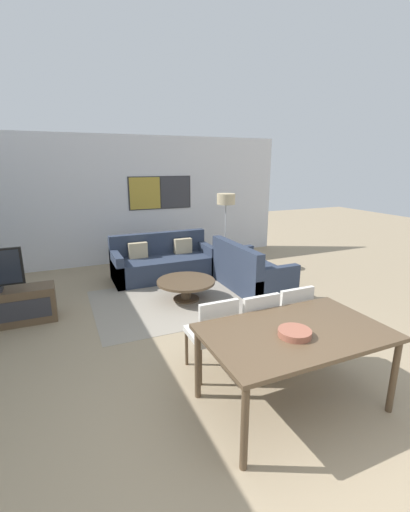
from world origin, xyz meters
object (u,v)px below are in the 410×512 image
at_px(dining_chair_left, 213,331).
at_px(dining_chair_centre, 254,324).
at_px(floor_lamp, 226,204).
at_px(sofa_main, 163,263).
at_px(coffee_table, 186,285).
at_px(sofa_side, 248,274).
at_px(dining_table, 295,338).
at_px(fruit_bowl, 295,332).
at_px(dining_chair_right, 288,316).

height_order(dining_chair_left, dining_chair_centre, same).
height_order(dining_chair_left, floor_lamp, floor_lamp).
bearing_deg(sofa_main, coffee_table, -90.00).
xyz_separation_m(sofa_side, dining_table, (-1.21, -2.84, 0.41)).
bearing_deg(dining_chair_centre, coffee_table, 90.30).
height_order(sofa_side, dining_chair_centre, dining_chair_centre).
relative_size(sofa_side, floor_lamp, 1.00).
bearing_deg(sofa_main, fruit_bowl, -90.86).
relative_size(dining_chair_right, floor_lamp, 0.56).
bearing_deg(dining_chair_left, floor_lamp, 61.33).
bearing_deg(dining_table, dining_chair_right, 56.55).
relative_size(dining_table, dining_chair_left, 1.87).
height_order(dining_chair_right, floor_lamp, floor_lamp).
bearing_deg(sofa_side, fruit_bowl, 156.30).
xyz_separation_m(coffee_table, floor_lamp, (1.41, 1.37, 1.12)).
relative_size(sofa_main, fruit_bowl, 6.81).
xyz_separation_m(dining_chair_left, fruit_bowl, (0.40, -0.81, 0.29)).
bearing_deg(dining_table, dining_chair_centre, 90.00).
height_order(sofa_side, dining_chair_left, dining_chair_left).
bearing_deg(floor_lamp, sofa_main, -178.48).
distance_m(coffee_table, dining_chair_left, 2.13).
relative_size(sofa_side, fruit_bowl, 5.52).
xyz_separation_m(dining_table, dining_chair_centre, (-0.00, 0.69, -0.18)).
relative_size(dining_chair_centre, fruit_bowl, 3.07).
bearing_deg(dining_chair_centre, dining_table, -90.00).
bearing_deg(dining_chair_centre, sofa_side, 60.69).
relative_size(sofa_main, coffee_table, 2.05).
xyz_separation_m(dining_table, dining_chair_left, (-0.47, 0.73, -0.18)).
xyz_separation_m(sofa_main, dining_chair_left, (-0.46, -3.39, 0.23)).
bearing_deg(dining_chair_left, dining_chair_centre, -4.46).
xyz_separation_m(sofa_main, sofa_side, (1.22, -1.28, -0.00)).
distance_m(sofa_side, dining_chair_centre, 2.47).
xyz_separation_m(sofa_side, coffee_table, (-1.22, -0.05, -0.02)).
bearing_deg(fruit_bowl, floor_lamp, 70.77).
relative_size(dining_table, floor_lamp, 1.04).
height_order(dining_table, dining_chair_right, dining_chair_right).
bearing_deg(coffee_table, dining_chair_left, -102.61).
bearing_deg(dining_chair_centre, sofa_main, 90.18).
distance_m(sofa_main, coffee_table, 1.33).
height_order(coffee_table, dining_table, dining_table).
bearing_deg(dining_chair_centre, fruit_bowl, -95.52).
bearing_deg(dining_chair_centre, dining_chair_left, 175.54).
distance_m(dining_chair_left, dining_chair_right, 0.95).
bearing_deg(sofa_side, dining_chair_right, 160.95).
bearing_deg(sofa_main, sofa_side, -46.45).
bearing_deg(floor_lamp, dining_table, -108.64).
xyz_separation_m(sofa_side, dining_chair_right, (-0.73, -2.13, 0.23)).
distance_m(coffee_table, dining_chair_centre, 2.12).
bearing_deg(dining_chair_right, fruit_bowl, -124.62).
height_order(dining_chair_centre, fruit_bowl, dining_chair_centre).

